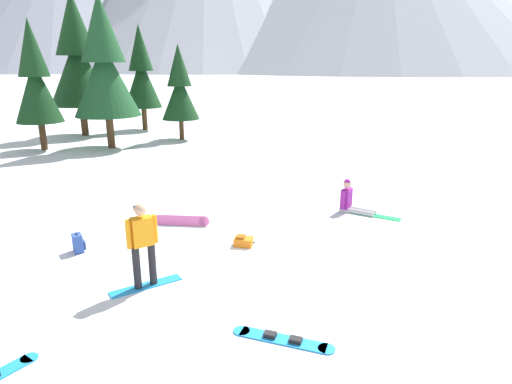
{
  "coord_description": "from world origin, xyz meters",
  "views": [
    {
      "loc": [
        -2.89,
        -7.7,
        4.37
      ],
      "look_at": [
        -0.08,
        3.22,
        1.0
      ],
      "focal_mm": 31.0,
      "sensor_mm": 36.0,
      "label": 1
    }
  ],
  "objects": [
    {
      "name": "pine_tree_young",
      "position": [
        -2.72,
        22.13,
        3.56
      ],
      "size": [
        2.36,
        2.36,
        6.54
      ],
      "color": "#472D19",
      "rests_on": "ground_plane"
    },
    {
      "name": "ground_plane",
      "position": [
        0.0,
        0.0,
        0.0
      ],
      "size": [
        800.0,
        800.0,
        0.0
      ],
      "primitive_type": "plane",
      "color": "silver"
    },
    {
      "name": "pine_tree_short",
      "position": [
        -4.51,
        16.12,
        4.09
      ],
      "size": [
        3.26,
        3.26,
        7.5
      ],
      "color": "#472D19",
      "rests_on": "ground_plane"
    },
    {
      "name": "pine_tree_twin",
      "position": [
        -7.8,
        16.46,
        3.44
      ],
      "size": [
        2.25,
        2.25,
        6.32
      ],
      "color": "#472D19",
      "rests_on": "ground_plane"
    },
    {
      "name": "snowboarder_midground",
      "position": [
        3.01,
        3.74,
        0.35
      ],
      "size": [
        1.48,
        1.5,
        0.99
      ],
      "color": "#B7B7BC",
      "rests_on": "ground_plane"
    },
    {
      "name": "backpack_orange",
      "position": [
        -0.69,
        2.08,
        0.11
      ],
      "size": [
        0.55,
        0.48,
        0.26
      ],
      "color": "orange",
      "rests_on": "ground_plane"
    },
    {
      "name": "backpack_blue",
      "position": [
        -4.56,
        2.71,
        0.21
      ],
      "size": [
        0.33,
        0.36,
        0.47
      ],
      "color": "#2D4C9E",
      "rests_on": "ground_plane"
    },
    {
      "name": "pine_tree_leaning",
      "position": [
        -6.27,
        20.69,
        4.44
      ],
      "size": [
        3.49,
        3.49,
        8.14
      ],
      "color": "#472D19",
      "rests_on": "ground_plane"
    },
    {
      "name": "snowboarder_foreground",
      "position": [
        -3.05,
        0.58,
        0.93
      ],
      "size": [
        1.47,
        0.73,
        1.75
      ],
      "color": "#1E8CD8",
      "rests_on": "ground_plane"
    },
    {
      "name": "loose_snowboard_near_right",
      "position": [
        -2.11,
        3.91,
        0.14
      ],
      "size": [
        1.65,
        0.67,
        0.28
      ],
      "color": "pink",
      "rests_on": "ground_plane"
    },
    {
      "name": "loose_snowboard_near_left",
      "position": [
        -0.93,
        -1.81,
        0.02
      ],
      "size": [
        1.58,
        1.19,
        0.09
      ],
      "color": "#1E8CD8",
      "rests_on": "ground_plane"
    },
    {
      "name": "pine_tree_tall",
      "position": [
        -0.73,
        17.79,
        2.86
      ],
      "size": [
        2.1,
        2.1,
        5.25
      ],
      "color": "#472D19",
      "rests_on": "ground_plane"
    }
  ]
}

